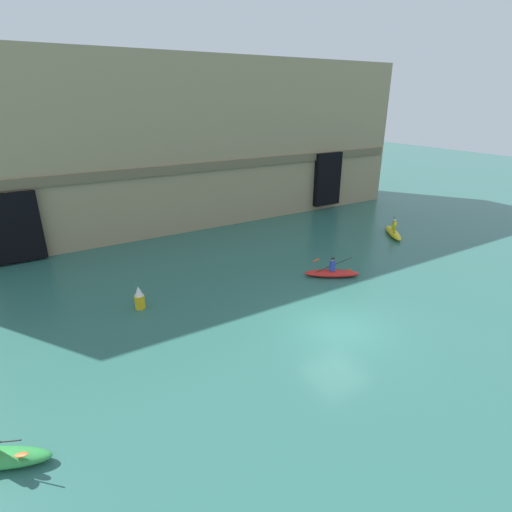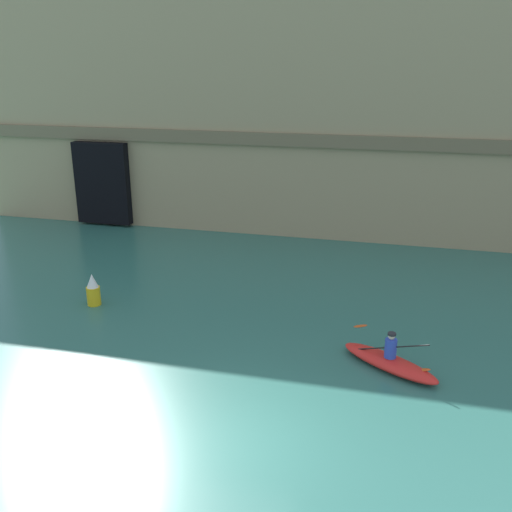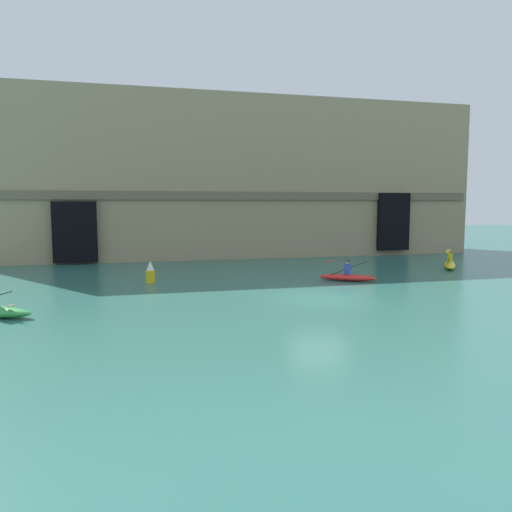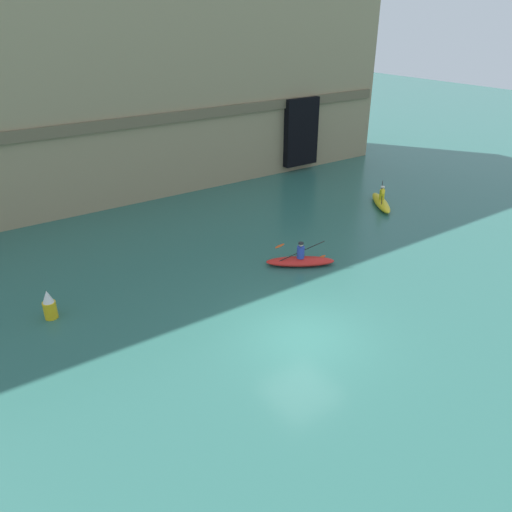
% 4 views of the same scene
% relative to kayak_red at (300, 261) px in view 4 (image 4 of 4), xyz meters
% --- Properties ---
extents(ground_plane, '(120.00, 120.00, 0.00)m').
position_rel_kayak_red_xyz_m(ground_plane, '(-3.25, -4.16, -0.22)').
color(ground_plane, '#2D665B').
extents(cliff_bluff, '(36.51, 7.50, 11.82)m').
position_rel_kayak_red_xyz_m(cliff_bluff, '(-2.69, 14.74, 5.67)').
color(cliff_bluff, '#9E8966').
rests_on(cliff_bluff, ground).
extents(kayak_red, '(2.93, 2.25, 1.11)m').
position_rel_kayak_red_xyz_m(kayak_red, '(0.00, 0.00, 0.00)').
color(kayak_red, red).
rests_on(kayak_red, ground).
extents(kayak_yellow, '(2.27, 2.99, 1.26)m').
position_rel_kayak_red_xyz_m(kayak_yellow, '(8.31, 3.02, 0.03)').
color(kayak_yellow, yellow).
rests_on(kayak_yellow, ground).
extents(marker_buoy, '(0.46, 0.46, 1.13)m').
position_rel_kayak_red_xyz_m(marker_buoy, '(-9.99, 1.89, 0.30)').
color(marker_buoy, yellow).
rests_on(marker_buoy, ground).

